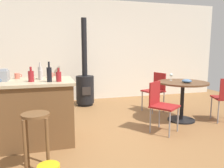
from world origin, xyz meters
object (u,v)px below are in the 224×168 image
at_px(wooden_stool, 36,131).
at_px(cup_1, 51,75).
at_px(wood_stove, 85,84).
at_px(bottle_2, 49,74).
at_px(cup_2, 17,76).
at_px(bottle_4, 40,72).
at_px(kitchen_island, 24,112).
at_px(bottle_3, 59,76).
at_px(folding_chair_near, 155,89).
at_px(serving_bowl, 187,81).
at_px(bottle_1, 31,76).
at_px(wine_glass, 171,75).
at_px(bottle_0, 41,75).
at_px(dining_table, 183,91).
at_px(folding_chair_far, 161,103).

distance_m(wooden_stool, cup_1, 1.29).
bearing_deg(wood_stove, bottle_2, -110.85).
bearing_deg(cup_2, bottle_4, -15.49).
distance_m(kitchen_island, bottle_3, 0.77).
bearing_deg(bottle_3, wooden_stool, -114.11).
xyz_separation_m(folding_chair_near, wood_stove, (-1.45, 0.94, 0.02)).
bearing_deg(bottle_4, cup_1, 34.88).
xyz_separation_m(cup_2, serving_bowl, (2.95, -0.12, -0.18)).
height_order(folding_chair_near, cup_2, cup_2).
distance_m(bottle_1, bottle_2, 0.26).
height_order(bottle_1, wine_glass, bottle_1).
distance_m(bottle_4, cup_1, 0.20).
distance_m(bottle_0, bottle_1, 0.22).
relative_size(wine_glass, serving_bowl, 0.80).
bearing_deg(dining_table, bottle_4, -177.78).
relative_size(folding_chair_near, bottle_3, 4.47).
bearing_deg(bottle_2, wood_stove, 69.15).
bearing_deg(cup_1, folding_chair_far, -13.40).
distance_m(cup_2, wine_glass, 2.84).
bearing_deg(dining_table, cup_1, 179.85).
bearing_deg(dining_table, bottle_0, -175.08).
height_order(dining_table, bottle_3, bottle_3).
xyz_separation_m(kitchen_island, folding_chair_near, (2.68, 1.07, 0.04)).
relative_size(bottle_1, wine_glass, 1.47).
height_order(wood_stove, cup_1, wood_stove).
relative_size(wood_stove, bottle_0, 10.91).
relative_size(bottle_3, cup_1, 1.76).
bearing_deg(serving_bowl, bottle_0, -177.82).
height_order(bottle_2, cup_1, bottle_2).
distance_m(dining_table, bottle_1, 2.78).
bearing_deg(kitchen_island, cup_1, 35.87).
bearing_deg(wine_glass, bottle_3, -161.63).
height_order(wooden_stool, bottle_4, bottle_4).
xyz_separation_m(kitchen_island, bottle_2, (0.38, -0.21, 0.58)).
distance_m(dining_table, wood_stove, 2.37).
relative_size(wood_stove, cup_1, 19.37).
bearing_deg(serving_bowl, bottle_3, -170.88).
bearing_deg(bottle_3, dining_table, 12.05).
xyz_separation_m(dining_table, bottle_2, (-2.47, -0.50, 0.46)).
distance_m(dining_table, bottle_4, 2.64).
distance_m(kitchen_island, cup_2, 0.59).
height_order(bottle_3, cup_2, bottle_3).
relative_size(wood_stove, cup_2, 18.95).
bearing_deg(kitchen_island, dining_table, 5.73).
bearing_deg(bottle_0, serving_bowl, 2.18).
distance_m(wood_stove, bottle_3, 2.39).
xyz_separation_m(bottle_2, cup_2, (-0.48, 0.49, -0.07)).
height_order(wood_stove, serving_bowl, wood_stove).
relative_size(folding_chair_near, cup_1, 7.86).
bearing_deg(kitchen_island, cup_2, 108.46).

